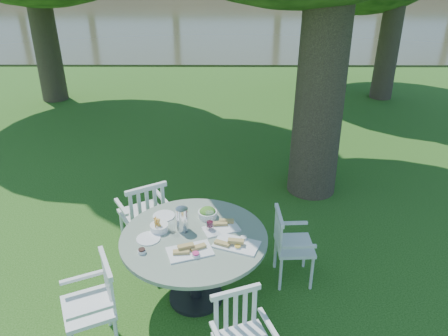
% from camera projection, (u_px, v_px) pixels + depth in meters
% --- Properties ---
extents(ground, '(140.00, 140.00, 0.00)m').
position_uv_depth(ground, '(224.00, 234.00, 5.62)').
color(ground, '#153E0C').
rests_on(ground, ground).
extents(table, '(1.44, 1.44, 0.79)m').
position_uv_depth(table, '(194.00, 248.00, 4.30)').
color(table, black).
rests_on(table, ground).
extents(chair_ne, '(0.42, 0.44, 0.84)m').
position_uv_depth(chair_ne, '(287.00, 241.00, 4.65)').
color(chair_ne, white).
rests_on(chair_ne, ground).
extents(chair_nw, '(0.64, 0.63, 0.95)m').
position_uv_depth(chair_nw, '(145.00, 212.00, 5.04)').
color(chair_nw, white).
rests_on(chair_nw, ground).
extents(chair_sw, '(0.59, 0.60, 0.91)m').
position_uv_depth(chair_sw, '(98.00, 299.00, 3.82)').
color(chair_sw, white).
rests_on(chair_sw, ground).
extents(chair_se, '(0.54, 0.53, 0.85)m').
position_uv_depth(chair_se, '(240.00, 331.00, 3.55)').
color(chair_se, white).
rests_on(chair_se, ground).
extents(tableware, '(1.20, 0.90, 0.24)m').
position_uv_depth(tableware, '(192.00, 228.00, 4.28)').
color(tableware, white).
rests_on(tableware, table).
extents(river, '(100.00, 28.00, 0.12)m').
position_uv_depth(river, '(226.00, 11.00, 26.19)').
color(river, '#33351F').
rests_on(river, ground).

